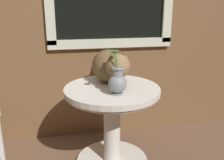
{
  "coord_description": "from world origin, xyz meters",
  "views": [
    {
      "loc": [
        -0.03,
        -1.28,
        1.08
      ],
      "look_at": [
        0.26,
        0.23,
        0.61
      ],
      "focal_mm": 40.25,
      "sensor_mm": 36.0,
      "label": 1
    }
  ],
  "objects": [
    {
      "name": "cat",
      "position": [
        0.26,
        0.33,
        0.68
      ],
      "size": [
        0.26,
        0.57,
        0.24
      ],
      "color": "brown",
      "rests_on": "wicker_side_table"
    },
    {
      "name": "pewter_vase_with_ivy",
      "position": [
        0.26,
        0.1,
        0.65
      ],
      "size": [
        0.11,
        0.11,
        0.27
      ],
      "color": "gray",
      "rests_on": "wicker_side_table"
    },
    {
      "name": "wicker_side_table",
      "position": [
        0.26,
        0.23,
        0.38
      ],
      "size": [
        0.62,
        0.62,
        0.56
      ],
      "color": "silver",
      "rests_on": "ground_plane"
    }
  ]
}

